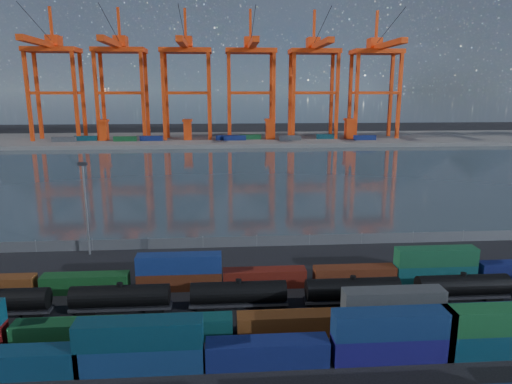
{
  "coord_description": "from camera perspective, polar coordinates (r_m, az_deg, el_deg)",
  "views": [
    {
      "loc": [
        -6.1,
        -52.8,
        28.59
      ],
      "look_at": [
        0.0,
        30.0,
        10.0
      ],
      "focal_mm": 32.0,
      "sensor_mm": 36.0,
      "label": 1
    }
  ],
  "objects": [
    {
      "name": "ground",
      "position": [
        60.35,
        2.18,
        -15.67
      ],
      "size": [
        700.0,
        700.0,
        0.0
      ],
      "primitive_type": "plane",
      "color": "black",
      "rests_on": "ground"
    },
    {
      "name": "harbor_water",
      "position": [
        160.48,
        -1.97,
        2.35
      ],
      "size": [
        700.0,
        700.0,
        0.0
      ],
      "primitive_type": "plane",
      "color": "#2E3C43",
      "rests_on": "ground"
    },
    {
      "name": "far_quay",
      "position": [
        264.31,
        -2.89,
        6.61
      ],
      "size": [
        700.0,
        70.0,
        2.0
      ],
      "primitive_type": "cube",
      "color": "#514F4C",
      "rests_on": "ground"
    },
    {
      "name": "distant_mountains",
      "position": [
        1665.31,
        -1.92,
        19.22
      ],
      "size": [
        2470.0,
        1100.0,
        520.0
      ],
      "color": "#1E2630",
      "rests_on": "ground"
    },
    {
      "name": "container_row_south",
      "position": [
        53.57,
        16.29,
        -17.26
      ],
      "size": [
        140.05,
        2.65,
        5.64
      ],
      "color": "#3B3E40",
      "rests_on": "ground"
    },
    {
      "name": "container_row_mid",
      "position": [
        57.16,
        -15.52,
        -15.86
      ],
      "size": [
        129.03,
        2.49,
        5.31
      ],
      "color": "#434649",
      "rests_on": "ground"
    },
    {
      "name": "container_row_north",
      "position": [
        69.88,
        7.64,
        -9.98
      ],
      "size": [
        115.52,
        2.5,
        5.33
      ],
      "color": "#623213",
      "rests_on": "ground"
    },
    {
      "name": "tanker_string",
      "position": [
        64.74,
        11.96,
        -11.88
      ],
      "size": [
        137.21,
        2.84,
        4.06
      ],
      "color": "black",
      "rests_on": "ground"
    },
    {
      "name": "waterfront_fence",
      "position": [
        85.59,
        0.1,
        -6.18
      ],
      "size": [
        160.12,
        0.12,
        2.2
      ],
      "color": "#595B5E",
      "rests_on": "ground"
    },
    {
      "name": "yard_light_mast",
      "position": [
        84.57,
        -20.51,
        -1.38
      ],
      "size": [
        1.6,
        0.4,
        16.6
      ],
      "color": "slate",
      "rests_on": "ground"
    },
    {
      "name": "gantry_cranes",
      "position": [
        256.35,
        -4.7,
        15.95
      ],
      "size": [
        202.4,
        52.61,
        71.24
      ],
      "color": "#E73D10",
      "rests_on": "ground"
    },
    {
      "name": "quay_containers",
      "position": [
        249.59,
        -5.35,
        6.75
      ],
      "size": [
        172.58,
        10.99,
        2.6
      ],
      "color": "navy",
      "rests_on": "far_quay"
    },
    {
      "name": "straddle_carriers",
      "position": [
        253.67,
        -3.42,
        7.9
      ],
      "size": [
        140.0,
        7.0,
        11.1
      ],
      "color": "#E73D10",
      "rests_on": "far_quay"
    }
  ]
}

